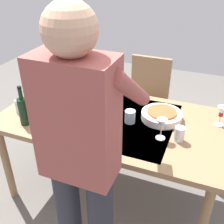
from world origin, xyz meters
The scene contains 14 objects.
ground_plane centered at (0.00, 0.00, 0.00)m, with size 6.00×6.00×0.00m, color #66605B.
dining_table centered at (0.00, 0.00, 0.67)m, with size 1.66×0.89×0.74m.
chair_near centered at (-0.05, -0.83, 0.53)m, with size 0.40×0.40×0.91m.
person_server centered at (-0.12, 0.71, 0.96)m, with size 0.42×0.61×1.69m.
wine_bottle centered at (0.55, 0.30, 0.85)m, with size 0.07×0.07×0.30m.
wine_glass_left centered at (-0.40, 0.12, 0.85)m, with size 0.07×0.07×0.15m.
wine_glass_right centered at (-0.75, -0.19, 0.85)m, with size 0.07×0.07×0.15m.
water_cup_near_left centered at (0.68, 0.19, 0.80)m, with size 0.07×0.07×0.11m, color silver.
water_cup_near_right centered at (-0.14, 0.01, 0.79)m, with size 0.08×0.08×0.09m, color silver.
water_cup_far_left centered at (-0.51, 0.10, 0.79)m, with size 0.07×0.07×0.10m, color silver.
serving_bowl_pasta centered at (-0.35, -0.12, 0.78)m, with size 0.30×0.30×0.07m.
dinner_plate_near centered at (0.53, -0.27, 0.75)m, with size 0.23×0.23×0.01m, color white.
table_knife centered at (-0.14, 0.24, 0.75)m, with size 0.01×0.20×0.01m, color silver.
table_fork centered at (0.38, 0.25, 0.75)m, with size 0.01×0.18×0.01m, color silver.
Camera 1 is at (-0.65, 1.62, 1.84)m, focal length 43.98 mm.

